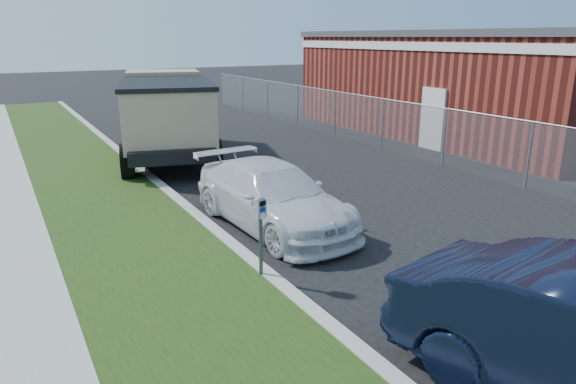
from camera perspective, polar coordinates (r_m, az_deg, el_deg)
ground at (r=10.41m, az=9.51°, el=-5.55°), size 120.00×120.00×0.00m
streetside at (r=10.16m, az=-24.07°, el=-7.02°), size 6.12×50.00×0.15m
chainlink_fence at (r=19.04m, az=10.51°, el=8.54°), size 0.06×30.06×30.00m
brick_building at (r=23.89m, az=20.35°, el=11.51°), size 9.20×14.20×4.17m
parking_meter at (r=8.29m, az=-3.10°, el=-2.97°), size 0.21×0.16×1.37m
white_wagon at (r=10.97m, az=-1.74°, el=-0.41°), size 2.17×4.75×1.35m
dump_truck at (r=17.78m, az=-13.36°, el=8.71°), size 4.33×7.43×2.75m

